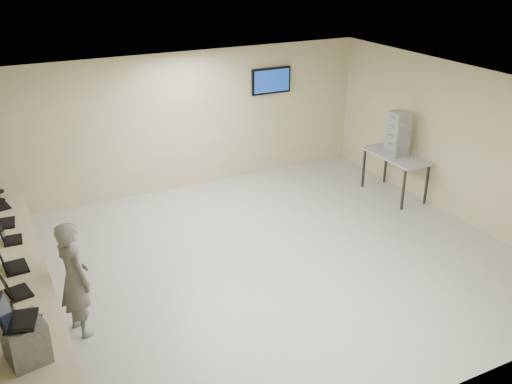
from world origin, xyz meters
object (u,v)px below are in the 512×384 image
equipment_box (25,340)px  side_table (396,158)px  soldier (74,279)px  workbench (16,271)px

equipment_box → side_table: (7.25, 3.12, -0.33)m
equipment_box → soldier: bearing=52.4°
equipment_box → soldier: (0.71, 1.47, -0.32)m
soldier → workbench: bearing=33.5°
equipment_box → side_table: bearing=11.5°
workbench → soldier: bearing=-37.8°
soldier → side_table: 6.75m
workbench → side_table: 7.28m
workbench → soldier: 0.82m
workbench → equipment_box: 1.99m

